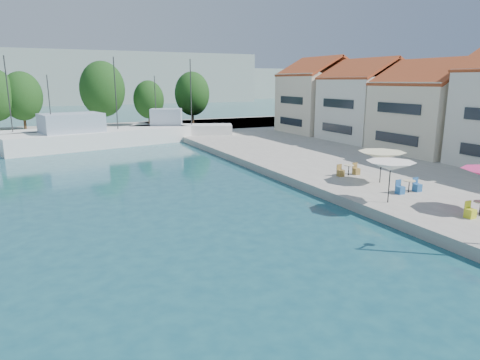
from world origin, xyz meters
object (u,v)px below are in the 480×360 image
trawler_03 (96,137)px  trawler_04 (179,131)px  umbrella_white (391,166)px  umbrella_cream (382,155)px

trawler_03 → trawler_04: (10.30, 2.11, 0.00)m
umbrella_white → umbrella_cream: bearing=52.1°
trawler_04 → umbrella_white: (1.18, -34.83, 1.60)m
trawler_03 → umbrella_white: bearing=-83.0°
umbrella_white → umbrella_cream: umbrella_white is taller
trawler_03 → umbrella_cream: bearing=-75.6°
trawler_03 → trawler_04: size_ratio=1.63×
trawler_03 → umbrella_white: trawler_03 is taller
trawler_03 → umbrella_white: 34.72m
trawler_04 → trawler_03: bearing=-147.3°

